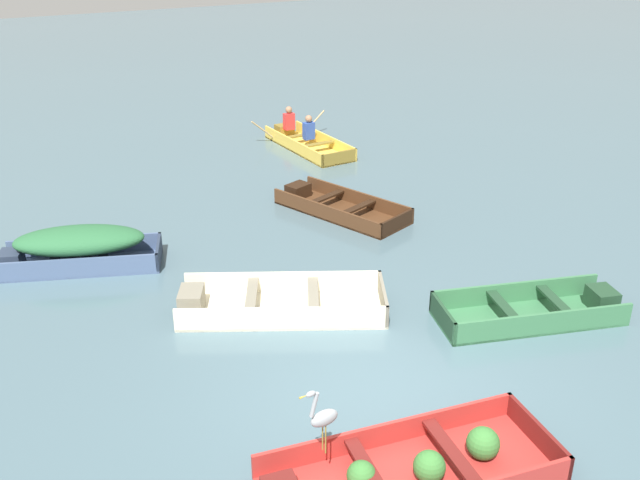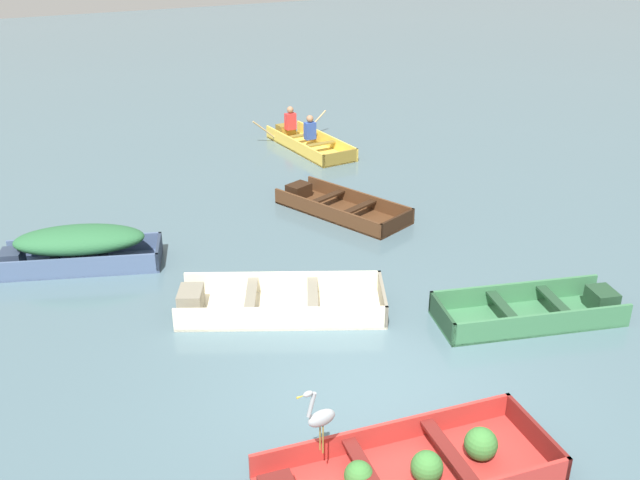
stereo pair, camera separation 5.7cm
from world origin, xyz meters
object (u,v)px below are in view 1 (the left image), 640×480
at_px(skiff_green_far_moored, 536,310).
at_px(rowboat_yellow_with_crew, 305,140).
at_px(skiff_cream_outer_moored, 273,304).
at_px(skiff_slate_blue_mid_moored, 78,245).
at_px(heron_on_dinghy, 323,417).
at_px(dinghy_red_foreground, 409,471).
at_px(skiff_dark_varnish_near_moored, 337,206).

bearing_deg(skiff_green_far_moored, rowboat_yellow_with_crew, 84.91).
distance_m(skiff_cream_outer_moored, rowboat_yellow_with_crew, 8.46).
bearing_deg(skiff_cream_outer_moored, skiff_slate_blue_mid_moored, 127.98).
xyz_separation_m(skiff_slate_blue_mid_moored, heron_on_dinghy, (1.27, -6.54, 0.47)).
xyz_separation_m(skiff_green_far_moored, rowboat_yellow_with_crew, (0.84, 9.38, 0.05)).
height_order(rowboat_yellow_with_crew, heron_on_dinghy, heron_on_dinghy).
bearing_deg(rowboat_yellow_with_crew, heron_on_dinghy, -116.11).
xyz_separation_m(rowboat_yellow_with_crew, heron_on_dinghy, (-5.33, -10.87, 0.70)).
bearing_deg(skiff_green_far_moored, heron_on_dinghy, -161.61).
relative_size(dinghy_red_foreground, skiff_green_far_moored, 1.15).
bearing_deg(skiff_slate_blue_mid_moored, dinghy_red_foreground, -73.24).
relative_size(skiff_green_far_moored, rowboat_yellow_with_crew, 0.97).
height_order(dinghy_red_foreground, rowboat_yellow_with_crew, rowboat_yellow_with_crew).
relative_size(dinghy_red_foreground, skiff_dark_varnish_near_moored, 1.12).
xyz_separation_m(skiff_dark_varnish_near_moored, skiff_cream_outer_moored, (-2.85, -3.05, 0.02)).
xyz_separation_m(skiff_dark_varnish_near_moored, heron_on_dinghy, (-3.90, -6.62, 0.77)).
relative_size(rowboat_yellow_with_crew, heron_on_dinghy, 3.64).
bearing_deg(skiff_slate_blue_mid_moored, skiff_dark_varnish_near_moored, 0.91).
bearing_deg(skiff_cream_outer_moored, heron_on_dinghy, -106.32).
bearing_deg(dinghy_red_foreground, skiff_slate_blue_mid_moored, 106.76).
xyz_separation_m(skiff_cream_outer_moored, heron_on_dinghy, (-1.05, -3.57, 0.75)).
bearing_deg(skiff_cream_outer_moored, skiff_green_far_moored, -31.07).
bearing_deg(heron_on_dinghy, skiff_green_far_moored, 18.39).
height_order(skiff_dark_varnish_near_moored, heron_on_dinghy, heron_on_dinghy).
distance_m(skiff_green_far_moored, skiff_cream_outer_moored, 4.02).
relative_size(skiff_slate_blue_mid_moored, skiff_green_far_moored, 0.96).
bearing_deg(skiff_green_far_moored, dinghy_red_foreground, -152.34).
height_order(skiff_slate_blue_mid_moored, skiff_green_far_moored, skiff_slate_blue_mid_moored).
relative_size(skiff_dark_varnish_near_moored, skiff_green_far_moored, 1.02).
bearing_deg(skiff_green_far_moored, skiff_slate_blue_mid_moored, 138.82).
height_order(skiff_cream_outer_moored, rowboat_yellow_with_crew, rowboat_yellow_with_crew).
height_order(dinghy_red_foreground, skiff_cream_outer_moored, dinghy_red_foreground).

